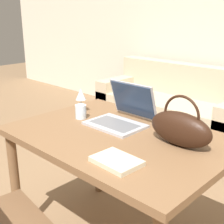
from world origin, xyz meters
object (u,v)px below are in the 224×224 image
(handbag, at_px, (180,128))
(wine_glass, at_px, (81,95))
(laptop, at_px, (124,113))
(couch, at_px, (172,108))
(drinking_glass, at_px, (81,112))

(handbag, bearing_deg, wine_glass, 178.73)
(handbag, bearing_deg, laptop, 173.04)
(laptop, bearing_deg, wine_glass, -174.35)
(laptop, xyz_separation_m, wine_glass, (-0.36, -0.04, 0.05))
(wine_glass, bearing_deg, handbag, -1.27)
(wine_glass, distance_m, handbag, 0.80)
(couch, bearing_deg, handbag, -56.35)
(drinking_glass, distance_m, handbag, 0.70)
(drinking_glass, bearing_deg, couch, 105.83)
(drinking_glass, bearing_deg, laptop, 25.94)
(drinking_glass, relative_size, handbag, 0.26)
(drinking_glass, relative_size, wine_glass, 0.55)
(handbag, bearing_deg, couch, 123.65)
(laptop, xyz_separation_m, handbag, (0.44, -0.05, 0.03))
(laptop, relative_size, wine_glass, 2.07)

